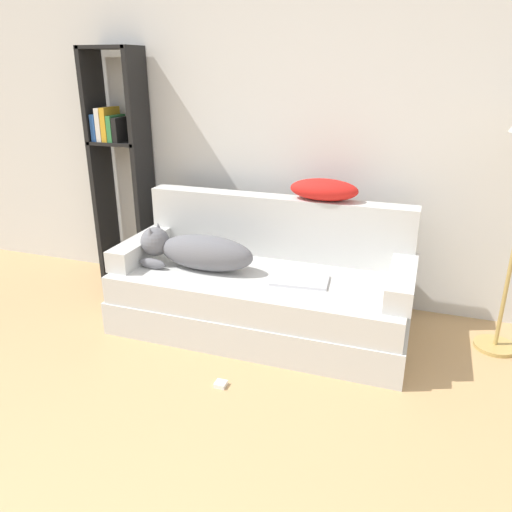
{
  "coord_description": "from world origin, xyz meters",
  "views": [
    {
      "loc": [
        1.04,
        -0.67,
        1.62
      ],
      "look_at": [
        0.11,
        1.99,
        0.54
      ],
      "focal_mm": 35.0,
      "sensor_mm": 36.0,
      "label": 1
    }
  ],
  "objects_px": {
    "dog": "(195,251)",
    "bookshelf": "(119,155)",
    "couch": "(261,302)",
    "power_adapter": "(221,384)",
    "throw_pillow": "(324,190)",
    "laptop": "(300,280)"
  },
  "relations": [
    {
      "from": "dog",
      "to": "bookshelf",
      "type": "relative_size",
      "value": 0.44
    },
    {
      "from": "couch",
      "to": "power_adapter",
      "type": "height_order",
      "value": "couch"
    },
    {
      "from": "throw_pillow",
      "to": "bookshelf",
      "type": "distance_m",
      "value": 1.6
    },
    {
      "from": "couch",
      "to": "power_adapter",
      "type": "distance_m",
      "value": 0.7
    },
    {
      "from": "couch",
      "to": "throw_pillow",
      "type": "height_order",
      "value": "throw_pillow"
    },
    {
      "from": "bookshelf",
      "to": "throw_pillow",
      "type": "bearing_deg",
      "value": -4.08
    },
    {
      "from": "throw_pillow",
      "to": "bookshelf",
      "type": "relative_size",
      "value": 0.25
    },
    {
      "from": "dog",
      "to": "throw_pillow",
      "type": "xyz_separation_m",
      "value": [
        0.73,
        0.41,
        0.36
      ]
    },
    {
      "from": "throw_pillow",
      "to": "bookshelf",
      "type": "xyz_separation_m",
      "value": [
        -1.59,
        0.11,
        0.11
      ]
    },
    {
      "from": "power_adapter",
      "to": "laptop",
      "type": "bearing_deg",
      "value": 67.33
    },
    {
      "from": "bookshelf",
      "to": "laptop",
      "type": "bearing_deg",
      "value": -18.09
    },
    {
      "from": "dog",
      "to": "bookshelf",
      "type": "xyz_separation_m",
      "value": [
        -0.86,
        0.52,
        0.48
      ]
    },
    {
      "from": "couch",
      "to": "throw_pillow",
      "type": "xyz_separation_m",
      "value": [
        0.31,
        0.35,
        0.68
      ]
    },
    {
      "from": "laptop",
      "to": "throw_pillow",
      "type": "xyz_separation_m",
      "value": [
        0.04,
        0.39,
        0.48
      ]
    },
    {
      "from": "laptop",
      "to": "throw_pillow",
      "type": "bearing_deg",
      "value": 77.77
    },
    {
      "from": "couch",
      "to": "power_adapter",
      "type": "xyz_separation_m",
      "value": [
        0.0,
        -0.68,
        -0.18
      ]
    },
    {
      "from": "dog",
      "to": "laptop",
      "type": "height_order",
      "value": "dog"
    },
    {
      "from": "dog",
      "to": "bookshelf",
      "type": "height_order",
      "value": "bookshelf"
    },
    {
      "from": "laptop",
      "to": "couch",
      "type": "bearing_deg",
      "value": 163.83
    },
    {
      "from": "couch",
      "to": "throw_pillow",
      "type": "bearing_deg",
      "value": 48.59
    },
    {
      "from": "couch",
      "to": "laptop",
      "type": "xyz_separation_m",
      "value": [
        0.27,
        -0.05,
        0.21
      ]
    },
    {
      "from": "power_adapter",
      "to": "throw_pillow",
      "type": "bearing_deg",
      "value": 73.45
    }
  ]
}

